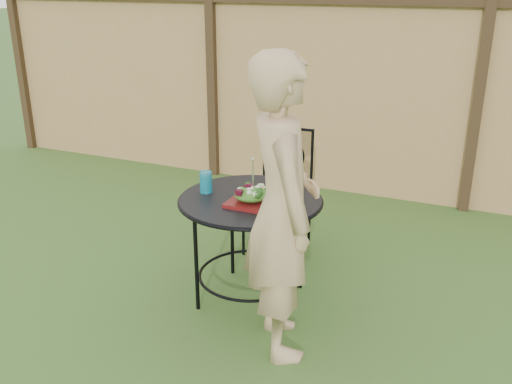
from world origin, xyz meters
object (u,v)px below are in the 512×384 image
Objects in this scene: diner at (282,209)px; salad_plate at (252,202)px; patio_table at (251,218)px; patio_chair at (280,187)px.

salad_plate is at bearing 13.29° from diner.
patio_table is 0.60m from diner.
diner is at bearing -68.59° from patio_chair.
diner is 6.33× the size of salad_plate.
patio_chair is at bearing -11.61° from diner.
diner is (0.36, -0.39, 0.27)m from patio_table.
patio_table is 0.54× the size of diner.
diner is 0.45m from salad_plate.
patio_chair is (-0.11, 0.82, -0.08)m from patio_table.
patio_table is 3.42× the size of salad_plate.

